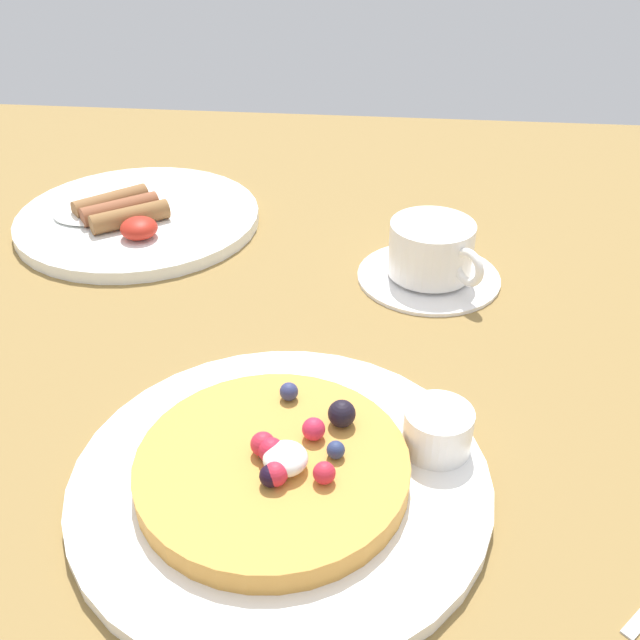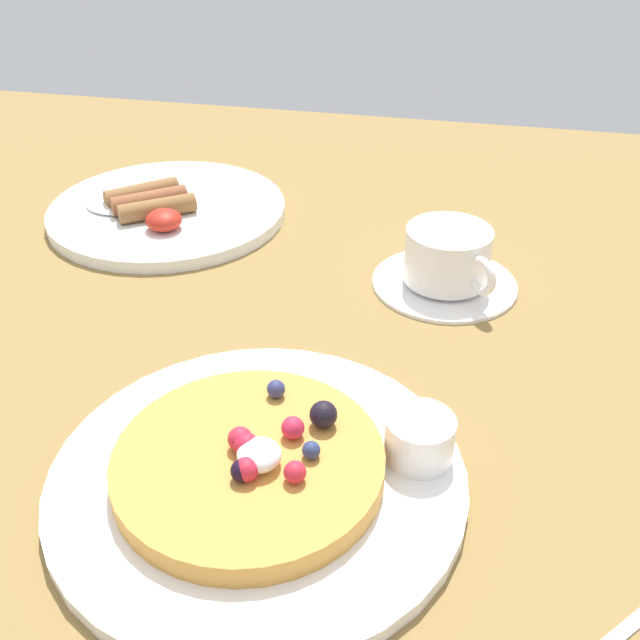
{
  "view_description": "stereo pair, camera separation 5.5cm",
  "coord_description": "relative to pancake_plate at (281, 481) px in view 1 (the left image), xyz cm",
  "views": [
    {
      "loc": [
        8.74,
        -52.85,
        37.7
      ],
      "look_at": [
        3.59,
        -2.66,
        4.0
      ],
      "focal_mm": 41.33,
      "sensor_mm": 36.0,
      "label": 1
    },
    {
      "loc": [
        14.2,
        -51.99,
        37.7
      ],
      "look_at": [
        3.59,
        -2.66,
        4.0
      ],
      "focal_mm": 41.33,
      "sensor_mm": 36.0,
      "label": 2
    }
  ],
  "objects": [
    {
      "name": "ground_plane",
      "position": [
        -2.43,
        17.62,
        -2.08
      ],
      "size": [
        168.23,
        123.34,
        3.0
      ],
      "primitive_type": "cube",
      "color": "olive"
    },
    {
      "name": "pancake_plate",
      "position": [
        0.0,
        0.0,
        0.0
      ],
      "size": [
        28.63,
        28.63,
        1.16
      ],
      "primitive_type": "cylinder",
      "color": "white",
      "rests_on": "ground_plane"
    },
    {
      "name": "pancake_with_berries",
      "position": [
        -0.35,
        -0.29,
        1.62
      ],
      "size": [
        18.4,
        18.4,
        3.75
      ],
      "color": "gold",
      "rests_on": "pancake_plate"
    },
    {
      "name": "syrup_ramekin",
      "position": [
        10.56,
        3.82,
        2.28
      ],
      "size": [
        4.86,
        4.86,
        3.3
      ],
      "color": "white",
      "rests_on": "pancake_plate"
    },
    {
      "name": "breakfast_plate",
      "position": [
        -22.09,
        38.53,
        0.1
      ],
      "size": [
        27.32,
        27.32,
        1.37
      ],
      "primitive_type": "cylinder",
      "color": "white",
      "rests_on": "ground_plane"
    },
    {
      "name": "fried_breakfast",
      "position": [
        -23.72,
        36.45,
        1.74
      ],
      "size": [
        13.66,
        11.89,
        2.38
      ],
      "color": "brown",
      "rests_on": "breakfast_plate"
    },
    {
      "name": "coffee_saucer",
      "position": [
        10.64,
        29.53,
        -0.2
      ],
      "size": [
        14.29,
        14.29,
        0.77
      ],
      "primitive_type": "cylinder",
      "color": "white",
      "rests_on": "ground_plane"
    },
    {
      "name": "coffee_cup",
      "position": [
        10.74,
        29.42,
        2.94
      ],
      "size": [
        9.0,
        9.81,
        5.31
      ],
      "color": "white",
      "rests_on": "coffee_saucer"
    }
  ]
}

